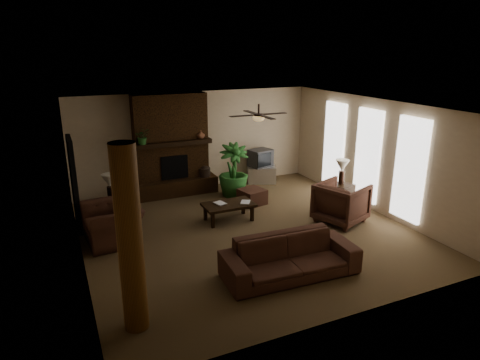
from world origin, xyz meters
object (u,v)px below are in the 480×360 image
ottoman (252,197)px  side_table_left (115,212)px  floor_vase (205,177)px  lamp_right (342,167)px  coffee_table (229,206)px  armchair_right (341,201)px  log_column (130,241)px  lamp_left (109,183)px  side_table_right (341,194)px  armchair_left (112,217)px  sofa (290,251)px  tv_stand (261,174)px  floor_plant (233,182)px

ottoman → side_table_left: side_table_left is taller
floor_vase → lamp_right: bearing=-39.7°
coffee_table → lamp_right: lamp_right is taller
coffee_table → armchair_right: bearing=-25.9°
lamp_right → armchair_right: bearing=-126.6°
log_column → lamp_left: (0.26, 4.15, -0.40)m
lamp_left → side_table_right: bearing=-12.1°
ottoman → lamp_right: bearing=-24.0°
side_table_left → armchair_right: bearing=-23.4°
floor_vase → side_table_left: (-2.71, -1.31, -0.16)m
armchair_right → ottoman: size_ratio=1.76×
side_table_left → log_column: bearing=-94.3°
log_column → armchair_left: (0.14, 3.14, -0.86)m
sofa → coffee_table: bearing=93.4°
lamp_left → side_table_right: lamp_left is taller
tv_stand → side_table_left: size_ratio=1.55×
ottoman → lamp_left: lamp_left is taller
lamp_left → floor_vase: bearing=24.8°
armchair_left → coffee_table: 2.68m
log_column → ottoman: bearing=45.9°
floor_plant → lamp_left: size_ratio=2.26×
armchair_right → coffee_table: bearing=42.9°
sofa → lamp_left: 4.61m
armchair_right → side_table_left: size_ratio=1.92×
ottoman → lamp_right: (2.13, -0.95, 0.80)m
side_table_right → lamp_right: 0.73m
armchair_left → side_table_left: size_ratio=2.27×
ottoman → floor_vase: bearing=118.3°
ottoman → tv_stand: 1.90m
coffee_table → tv_stand: size_ratio=1.41×
side_table_left → side_table_right: (5.63, -1.18, 0.00)m
tv_stand → armchair_right: bearing=-63.1°
armchair_left → lamp_left: size_ratio=1.92×
side_table_right → ottoman: bearing=154.6°
floor_vase → sofa: bearing=-92.1°
ottoman → floor_vase: floor_vase is taller
floor_plant → side_table_left: bearing=-169.4°
log_column → armchair_left: size_ratio=2.25×
sofa → floor_plant: bearing=82.7°
armchair_left → side_table_right: armchair_left is taller
side_table_left → coffee_table: bearing=-21.0°
log_column → coffee_table: (2.81, 3.15, -1.03)m
armchair_right → tv_stand: bearing=-16.1°
log_column → floor_vase: log_column is taller
sofa → side_table_right: bearing=42.6°
coffee_table → side_table_left: size_ratio=2.18×
side_table_right → floor_vase: bearing=139.5°
log_column → armchair_right: log_column is taller
tv_stand → lamp_right: size_ratio=1.31×
sofa → ottoman: bearing=77.6°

